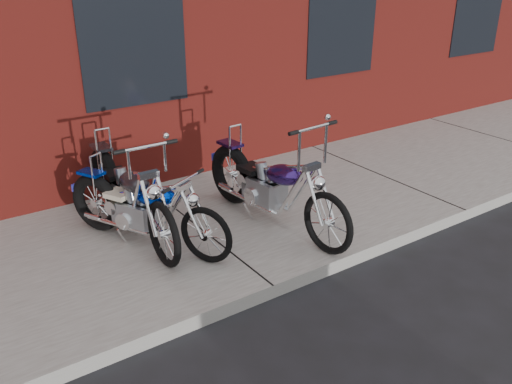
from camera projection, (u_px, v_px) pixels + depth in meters
ground at (273, 299)px, 5.31m from camera, size 120.00×120.00×0.00m
sidewalk at (199, 233)px, 6.42m from camera, size 22.00×3.00×0.15m
chopper_purple at (272, 189)px, 6.32m from camera, size 0.59×2.41×1.35m
chopper_blue at (144, 212)px, 5.87m from camera, size 1.07×1.97×0.94m
chopper_third at (129, 196)px, 6.13m from camera, size 0.59×2.42×1.23m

